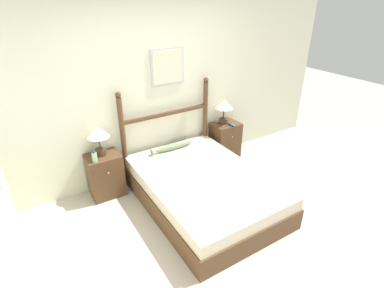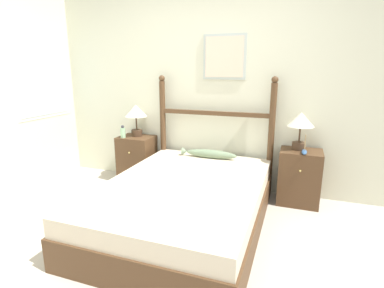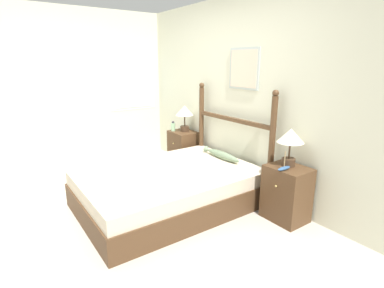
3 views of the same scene
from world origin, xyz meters
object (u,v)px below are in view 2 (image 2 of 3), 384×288
nightstand_left (137,159)px  nightstand_right (299,177)px  bed (185,203)px  table_lamp_left (136,114)px  model_boat (304,152)px  bottle (123,132)px  table_lamp_right (301,123)px  fish_pillow (209,154)px

nightstand_left → nightstand_right: 2.08m
bed → table_lamp_left: 1.56m
bed → model_boat: size_ratio=10.16×
bottle → table_lamp_right: bearing=3.8°
bottle → model_boat: 2.23m
nightstand_right → model_boat: 0.35m
table_lamp_left → bed: bearing=-41.6°
model_boat → fish_pillow: bearing=177.0°
bed → table_lamp_right: (1.00, 0.93, 0.70)m
table_lamp_left → table_lamp_right: same height
table_lamp_left → fish_pillow: table_lamp_left is taller
bed → nightstand_left: 1.37m
fish_pillow → bed: bearing=-89.6°
table_lamp_right → model_boat: 0.32m
nightstand_left → bottle: bearing=-138.1°
table_lamp_right → bottle: table_lamp_right is taller
bed → model_boat: 1.38m
nightstand_right → model_boat: model_boat is taller
bed → bottle: bearing=146.1°
bottle → model_boat: model_boat is taller
model_boat → fish_pillow: (-1.07, 0.06, -0.14)m
nightstand_left → table_lamp_right: table_lamp_right is taller
table_lamp_right → fish_pillow: size_ratio=0.61×
bottle → nightstand_right: bearing=2.9°
nightstand_left → fish_pillow: nightstand_left is taller
table_lamp_left → table_lamp_right: bearing=-0.1°
table_lamp_left → model_boat: 2.13m
nightstand_left → model_boat: bearing=-3.1°
table_lamp_left → bottle: table_lamp_left is taller
nightstand_left → model_boat: size_ratio=3.02×
nightstand_right → table_lamp_right: bearing=137.9°
bed → fish_pillow: bearing=90.4°
bed → nightstand_left: size_ratio=3.37×
nightstand_right → bottle: bearing=-177.1°
nightstand_left → bottle: bottle is taller
bed → table_lamp_right: 1.53m
table_lamp_right → model_boat: bearing=-67.6°
table_lamp_left → fish_pillow: size_ratio=0.61×
bed → nightstand_right: 1.37m
nightstand_right → fish_pillow: bearing=-176.8°
nightstand_left → table_lamp_right: (2.04, 0.03, 0.61)m
table_lamp_left → fish_pillow: (1.04, -0.09, -0.42)m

